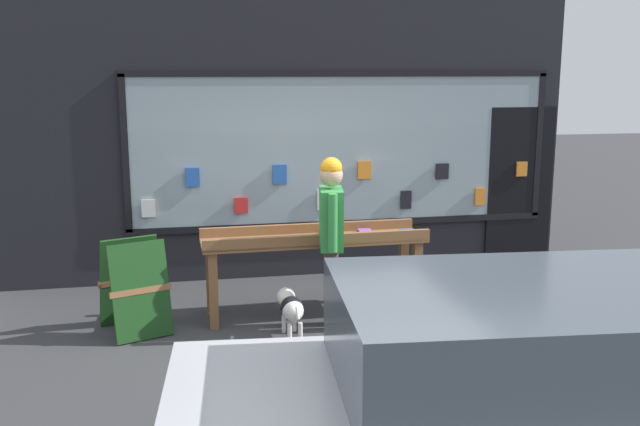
{
  "coord_description": "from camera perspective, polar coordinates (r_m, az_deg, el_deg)",
  "views": [
    {
      "loc": [
        -1.35,
        -6.35,
        2.58
      ],
      "look_at": [
        0.03,
        0.64,
        1.14
      ],
      "focal_mm": 40.0,
      "sensor_mm": 36.0,
      "label": 1
    }
  ],
  "objects": [
    {
      "name": "shopfront_facade",
      "position": [
        8.89,
        -1.83,
        6.2
      ],
      "size": [
        7.09,
        0.29,
        3.59
      ],
      "color": "black",
      "rests_on": "ground_plane"
    },
    {
      "name": "display_table_main",
      "position": [
        7.54,
        -0.51,
        -2.69
      ],
      "size": [
        2.37,
        0.65,
        0.93
      ],
      "color": "brown",
      "rests_on": "ground_plane"
    },
    {
      "name": "ground_plane",
      "position": [
        6.98,
        0.81,
        -10.25
      ],
      "size": [
        40.0,
        40.0,
        0.0
      ],
      "primitive_type": "plane",
      "color": "#38383A"
    },
    {
      "name": "parked_car",
      "position": [
        4.39,
        18.07,
        -13.89
      ],
      "size": [
        4.5,
        2.12,
        1.41
      ],
      "rotation": [
        0.0,
        0.0,
        -0.08
      ],
      "color": "silver",
      "rests_on": "ground_plane"
    },
    {
      "name": "sandwich_board_sign",
      "position": [
        7.33,
        -14.63,
        -5.64
      ],
      "size": [
        0.75,
        0.79,
        0.93
      ],
      "rotation": [
        0.0,
        0.0,
        0.36
      ],
      "color": "#193F19",
      "rests_on": "ground_plane"
    },
    {
      "name": "small_dog",
      "position": [
        7.07,
        -2.35,
        -7.51
      ],
      "size": [
        0.25,
        0.63,
        0.42
      ],
      "rotation": [
        0.0,
        0.0,
        1.65
      ],
      "color": "white",
      "rests_on": "ground_plane"
    },
    {
      "name": "person_browsing",
      "position": [
        7.06,
        0.89,
        -1.27
      ],
      "size": [
        0.29,
        0.67,
        1.74
      ],
      "rotation": [
        0.0,
        0.0,
        1.41
      ],
      "color": "#4C382D",
      "rests_on": "ground_plane"
    }
  ]
}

